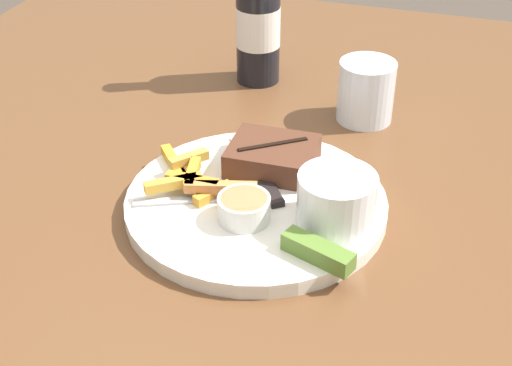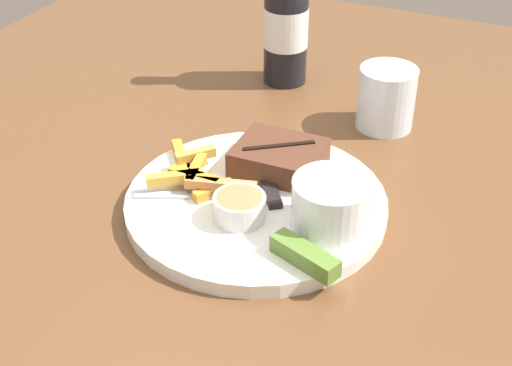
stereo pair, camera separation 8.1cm
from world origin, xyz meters
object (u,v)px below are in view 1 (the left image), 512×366
fork_utensil (186,200)px  steak_portion (274,156)px  beer_bottle (258,24)px  coleslaw_cup (337,197)px  drinking_glass (366,91)px  pickle_spear (318,251)px  knife_utensil (260,176)px  dinner_plate (256,204)px  dipping_sauce_cup (246,208)px

fork_utensil → steak_portion: bearing=28.9°
beer_bottle → coleslaw_cup: bearing=-60.3°
beer_bottle → drinking_glass: beer_bottle is taller
steak_portion → beer_bottle: size_ratio=0.41×
pickle_spear → drinking_glass: (-0.01, 0.34, 0.02)m
fork_utensil → knife_utensil: 0.10m
coleslaw_cup → beer_bottle: bearing=119.7°
dinner_plate → beer_bottle: bearing=107.2°
coleslaw_cup → fork_utensil: size_ratio=0.68×
pickle_spear → knife_utensil: bearing=128.8°
pickle_spear → coleslaw_cup: bearing=87.2°
dinner_plate → dipping_sauce_cup: 0.05m
fork_utensil → drinking_glass: bearing=38.3°
coleslaw_cup → knife_utensil: (-0.10, 0.06, -0.03)m
drinking_glass → pickle_spear: bearing=-87.6°
fork_utensil → beer_bottle: (-0.03, 0.36, 0.07)m
steak_portion → pickle_spear: bearing=-59.1°
dinner_plate → pickle_spear: 0.13m
pickle_spear → dipping_sauce_cup: bearing=155.1°
coleslaw_cup → fork_utensil: (-0.17, -0.01, -0.03)m
dinner_plate → beer_bottle: size_ratio=1.17×
coleslaw_cup → beer_bottle: size_ratio=0.33×
dipping_sauce_cup → dinner_plate: bearing=93.5°
dinner_plate → knife_utensil: bearing=100.7°
beer_bottle → drinking_glass: bearing=-22.5°
dinner_plate → beer_bottle: 0.36m
fork_utensil → drinking_glass: size_ratio=1.47×
dipping_sauce_cup → drinking_glass: bearing=75.7°
dipping_sauce_cup → knife_utensil: (-0.01, 0.08, -0.01)m
steak_portion → coleslaw_cup: bearing=-42.1°
pickle_spear → drinking_glass: drinking_glass is taller
coleslaw_cup → dipping_sauce_cup: size_ratio=1.47×
dipping_sauce_cup → pickle_spear: dipping_sauce_cup is taller
dipping_sauce_cup → coleslaw_cup: bearing=14.7°
dinner_plate → drinking_glass: bearing=72.8°
dinner_plate → fork_utensil: bearing=-156.1°
dinner_plate → dipping_sauce_cup: dipping_sauce_cup is taller
beer_bottle → dinner_plate: bearing=-72.8°
drinking_glass → dinner_plate: bearing=-107.2°
dipping_sauce_cup → knife_utensil: 0.09m
dipping_sauce_cup → drinking_glass: 0.31m
fork_utensil → knife_utensil: bearing=24.0°
fork_utensil → dipping_sauce_cup: bearing=-32.0°
dinner_plate → fork_utensil: size_ratio=2.39×
steak_portion → beer_bottle: 0.29m
steak_portion → dipping_sauce_cup: 0.11m
steak_portion → pickle_spear: 0.18m
dipping_sauce_cup → beer_bottle: size_ratio=0.23×
coleslaw_cup → knife_utensil: size_ratio=0.60×
dipping_sauce_cup → knife_utensil: dipping_sauce_cup is taller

